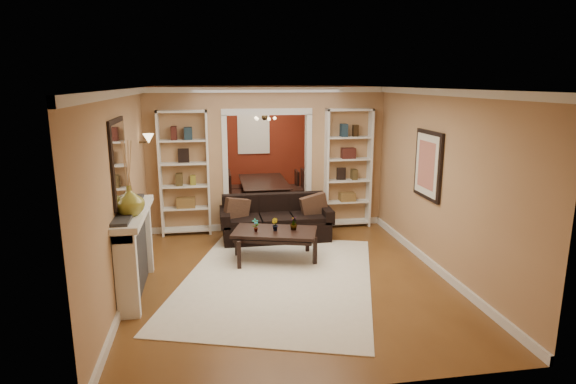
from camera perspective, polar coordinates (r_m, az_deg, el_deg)
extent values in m
plane|color=brown|center=(8.38, -1.40, -6.54)|extent=(8.00, 8.00, 0.00)
plane|color=white|center=(7.90, -1.51, 12.25)|extent=(8.00, 8.00, 0.00)
plane|color=tan|center=(11.96, -4.12, 5.99)|extent=(8.00, 0.00, 8.00)
plane|color=tan|center=(4.23, 6.12, -7.15)|extent=(8.00, 0.00, 8.00)
plane|color=tan|center=(8.04, -17.55, 1.98)|extent=(0.00, 8.00, 8.00)
plane|color=tan|center=(8.63, 13.53, 2.94)|extent=(0.00, 8.00, 8.00)
cube|color=tan|center=(9.20, -2.49, 3.90)|extent=(4.50, 0.15, 2.70)
cube|color=maroon|center=(11.94, -4.10, 5.83)|extent=(4.44, 0.04, 2.64)
cube|color=#8CA5CC|center=(11.87, -4.10, 6.90)|extent=(0.78, 0.03, 0.98)
cube|color=white|center=(7.08, -1.24, -10.26)|extent=(3.65, 4.34, 0.01)
cube|color=black|center=(8.69, -1.45, -3.13)|extent=(1.99, 0.86, 0.78)
cube|color=brown|center=(8.55, -6.12, -1.98)|extent=(0.46, 0.30, 0.45)
cube|color=brown|center=(8.74, 3.15, -1.53)|extent=(0.48, 0.20, 0.47)
cube|color=black|center=(7.72, -1.57, -6.34)|extent=(1.45, 1.04, 0.49)
imported|color=#336626|center=(7.58, -3.86, -3.94)|extent=(0.13, 0.11, 0.21)
imported|color=#336626|center=(7.62, -1.58, -3.88)|extent=(0.13, 0.14, 0.20)
imported|color=#336626|center=(7.66, 0.67, -3.70)|extent=(0.17, 0.17, 0.22)
cube|color=white|center=(9.02, -12.17, 2.14)|extent=(0.90, 0.30, 2.30)
cube|color=white|center=(9.38, 7.10, 2.75)|extent=(0.90, 0.30, 2.30)
cube|color=white|center=(6.78, -17.48, -6.77)|extent=(0.32, 1.70, 1.16)
imported|color=olive|center=(6.32, -18.26, -0.97)|extent=(0.45, 0.45, 0.38)
cube|color=silver|center=(6.50, -19.43, 3.39)|extent=(0.03, 0.95, 1.10)
cube|color=#FFE0A5|center=(8.50, -16.60, 5.89)|extent=(0.18, 0.18, 0.22)
cube|color=black|center=(7.68, 16.20, 3.09)|extent=(0.04, 0.85, 1.05)
imported|color=black|center=(10.77, -2.69, -0.35)|extent=(1.82, 1.01, 0.64)
cube|color=black|center=(10.40, -5.51, -0.10)|extent=(0.47, 0.47, 0.91)
cube|color=black|center=(10.52, 0.47, 0.21)|extent=(0.54, 0.54, 0.95)
cube|color=black|center=(10.98, -5.73, 0.50)|extent=(0.53, 0.53, 0.88)
cube|color=black|center=(11.11, -0.06, 0.55)|extent=(0.46, 0.46, 0.82)
cube|color=#372919|center=(10.61, -3.52, 8.74)|extent=(0.50, 0.50, 0.30)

